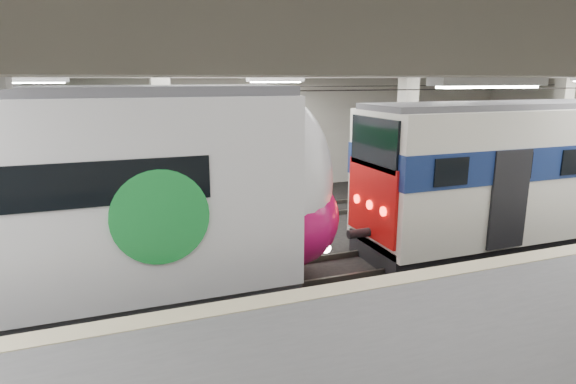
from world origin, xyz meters
name	(u,v)px	position (x,y,z in m)	size (l,w,h in m)	color
station_hall	(334,163)	(0.00, -1.74, 3.24)	(36.00, 24.00, 5.75)	black
modern_emu	(28,209)	(-6.11, 0.00, 2.37)	(15.19, 3.13, 4.83)	white
older_rer	(555,168)	(8.44, 0.00, 2.27)	(13.05, 2.88, 4.32)	silver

